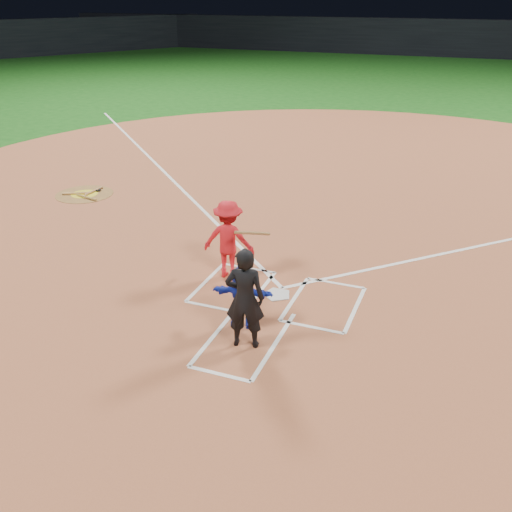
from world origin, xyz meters
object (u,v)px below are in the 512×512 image
(catcher, at_px, (241,297))
(umpire, at_px, (245,298))
(on_deck_circle, at_px, (84,194))
(home_plate, at_px, (277,294))
(batter_at_plate, at_px, (229,239))

(catcher, height_order, umpire, umpire)
(on_deck_circle, distance_m, umpire, 9.44)
(home_plate, distance_m, catcher, 1.46)
(on_deck_circle, bearing_deg, batter_at_plate, -28.19)
(on_deck_circle, bearing_deg, umpire, -36.84)
(on_deck_circle, relative_size, catcher, 1.42)
(umpire, bearing_deg, home_plate, -101.34)
(on_deck_circle, xyz_separation_m, umpire, (7.52, -5.63, 0.90))
(catcher, distance_m, umpire, 0.69)
(catcher, relative_size, umpire, 0.66)
(catcher, bearing_deg, home_plate, -108.98)
(home_plate, distance_m, on_deck_circle, 8.34)
(catcher, xyz_separation_m, umpire, (0.29, -0.54, 0.31))
(umpire, bearing_deg, batter_at_plate, -73.87)
(on_deck_circle, height_order, umpire, umpire)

